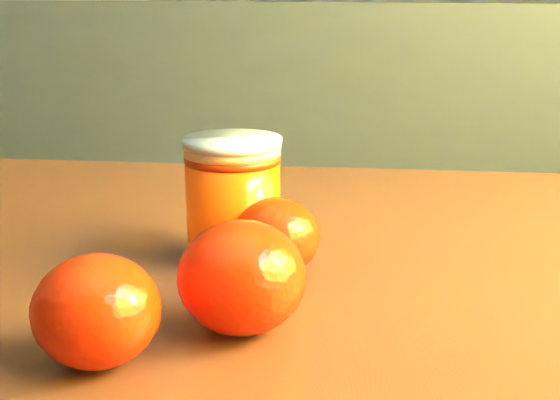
# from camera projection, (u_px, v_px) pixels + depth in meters

# --- Properties ---
(kitchen_counter) EXTENTS (3.15, 0.60, 0.90)m
(kitchen_counter) POSITION_uv_depth(u_px,v_px,m) (114.00, 162.00, 2.21)
(kitchen_counter) COLOR #444549
(kitchen_counter) RESTS_ON ground
(juice_glass) EXTENTS (0.07, 0.07, 0.09)m
(juice_glass) POSITION_uv_depth(u_px,v_px,m) (233.00, 200.00, 0.57)
(juice_glass) COLOR #FB4205
(juice_glass) RESTS_ON table
(orange_front) EXTENTS (0.09, 0.09, 0.07)m
(orange_front) POSITION_uv_depth(u_px,v_px,m) (242.00, 277.00, 0.46)
(orange_front) COLOR red
(orange_front) RESTS_ON table
(orange_back) EXTENTS (0.08, 0.08, 0.06)m
(orange_back) POSITION_uv_depth(u_px,v_px,m) (276.00, 236.00, 0.55)
(orange_back) COLOR red
(orange_back) RESTS_ON table
(orange_extra) EXTENTS (0.08, 0.08, 0.06)m
(orange_extra) POSITION_uv_depth(u_px,v_px,m) (96.00, 311.00, 0.42)
(orange_extra) COLOR red
(orange_extra) RESTS_ON table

